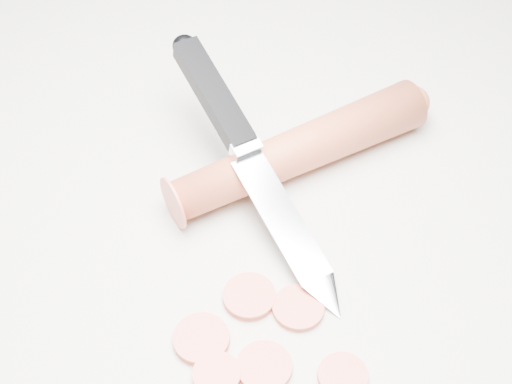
% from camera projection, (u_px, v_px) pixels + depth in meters
% --- Properties ---
extents(ground, '(2.40, 2.40, 0.00)m').
position_uv_depth(ground, '(290.00, 281.00, 0.50)').
color(ground, beige).
rests_on(ground, ground).
extents(carrot, '(0.17, 0.19, 0.04)m').
position_uv_depth(carrot, '(300.00, 150.00, 0.56)').
color(carrot, '#C04B2B').
rests_on(carrot, ground).
extents(carrot_slice_0, '(0.04, 0.04, 0.01)m').
position_uv_depth(carrot_slice_0, '(201.00, 339.00, 0.47)').
color(carrot_slice_0, '#EE5F4B').
rests_on(carrot_slice_0, ground).
extents(carrot_slice_1, '(0.03, 0.03, 0.01)m').
position_uv_depth(carrot_slice_1, '(217.00, 375.00, 0.45)').
color(carrot_slice_1, '#EE5F4B').
rests_on(carrot_slice_1, ground).
extents(carrot_slice_2, '(0.04, 0.04, 0.01)m').
position_uv_depth(carrot_slice_2, '(249.00, 297.00, 0.49)').
color(carrot_slice_2, '#EE5F4B').
rests_on(carrot_slice_2, ground).
extents(carrot_slice_3, '(0.04, 0.04, 0.01)m').
position_uv_depth(carrot_slice_3, '(264.00, 367.00, 0.46)').
color(carrot_slice_3, '#EE5F4B').
rests_on(carrot_slice_3, ground).
extents(carrot_slice_5, '(0.04, 0.04, 0.01)m').
position_uv_depth(carrot_slice_5, '(298.00, 308.00, 0.49)').
color(carrot_slice_5, '#EE5F4B').
rests_on(carrot_slice_5, ground).
extents(carrot_slice_6, '(0.03, 0.03, 0.01)m').
position_uv_depth(carrot_slice_6, '(343.00, 376.00, 0.45)').
color(carrot_slice_6, '#EE5F4B').
rests_on(carrot_slice_6, ground).
extents(kitchen_knife, '(0.20, 0.19, 0.08)m').
position_uv_depth(kitchen_knife, '(255.00, 162.00, 0.52)').
color(kitchen_knife, silver).
rests_on(kitchen_knife, ground).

